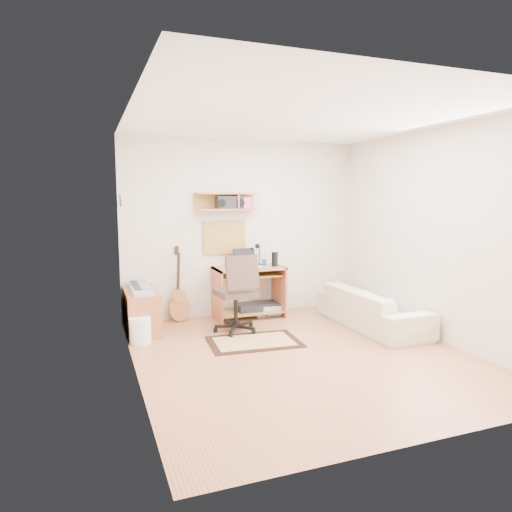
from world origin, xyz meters
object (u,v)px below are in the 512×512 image
object	(u,v)px
desk	(249,292)
cabinet	(141,311)
sofa	(372,302)
printer	(269,309)
task_chair	(236,293)

from	to	relation	value
desk	cabinet	xyz separation A→B (m)	(-1.57, -0.18, -0.10)
desk	sofa	size ratio (longest dim) A/B	0.55
desk	printer	world-z (taller)	desk
desk	cabinet	world-z (taller)	desk
cabinet	desk	bearing A→B (deg)	6.36
task_chair	sofa	bearing A→B (deg)	-18.11
printer	sofa	xyz separation A→B (m)	(1.05, -1.13, 0.27)
desk	printer	xyz separation A→B (m)	(0.34, 0.06, -0.29)
cabinet	sofa	xyz separation A→B (m)	(2.96, -0.89, 0.08)
desk	printer	bearing A→B (deg)	10.64
desk	cabinet	bearing A→B (deg)	-173.64
task_chair	cabinet	size ratio (longest dim) A/B	1.17
sofa	task_chair	bearing A→B (deg)	76.48
cabinet	printer	world-z (taller)	cabinet
cabinet	sofa	distance (m)	3.09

